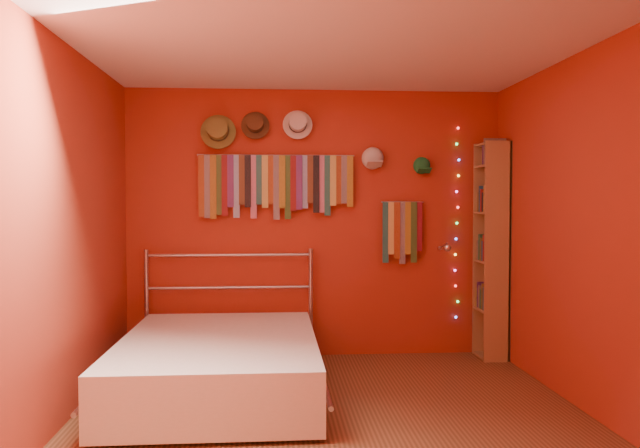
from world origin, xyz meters
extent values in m
plane|color=brown|center=(0.00, 0.00, 0.00)|extent=(3.50, 3.50, 0.00)
cube|color=#A1201A|center=(0.00, 1.75, 1.25)|extent=(3.50, 0.02, 2.50)
cube|color=#A1201A|center=(1.75, 0.00, 1.25)|extent=(0.02, 3.50, 2.50)
cube|color=#A1201A|center=(-1.75, 0.00, 1.25)|extent=(0.02, 3.50, 2.50)
cube|color=white|center=(0.00, 0.00, 2.50)|extent=(3.50, 3.50, 0.02)
cylinder|color=#ACACB1|center=(-0.37, 1.70, 1.88)|extent=(1.45, 0.01, 0.01)
cube|color=maroon|center=(-1.05, 1.69, 1.60)|extent=(0.06, 0.01, 0.57)
cube|color=navy|center=(-1.00, 1.68, 1.59)|extent=(0.06, 0.01, 0.58)
cube|color=brown|center=(-0.95, 1.68, 1.59)|extent=(0.06, 0.01, 0.59)
cube|color=#305020|center=(-0.89, 1.69, 1.61)|extent=(0.06, 0.01, 0.55)
cube|color=maroon|center=(-0.84, 1.68, 1.60)|extent=(0.06, 0.01, 0.56)
cube|color=#3B175F|center=(-0.79, 1.68, 1.64)|extent=(0.06, 0.01, 0.48)
cube|color=#7DA4DF|center=(-0.73, 1.69, 1.59)|extent=(0.06, 0.01, 0.58)
cube|color=#4F321A|center=(-0.68, 1.68, 1.65)|extent=(0.06, 0.01, 0.46)
cube|color=black|center=(-0.63, 1.68, 1.64)|extent=(0.06, 0.01, 0.48)
cube|color=#AC5685|center=(-0.58, 1.69, 1.59)|extent=(0.06, 0.01, 0.58)
cube|color=#175253|center=(-0.52, 1.68, 1.66)|extent=(0.06, 0.01, 0.46)
cube|color=#ADA645|center=(-0.47, 1.68, 1.64)|extent=(0.06, 0.01, 0.49)
cube|color=maroon|center=(-0.42, 1.69, 1.66)|extent=(0.06, 0.01, 0.45)
cube|color=#131655|center=(-0.37, 1.68, 1.59)|extent=(0.06, 0.01, 0.60)
cube|color=olive|center=(-0.31, 1.68, 1.64)|extent=(0.06, 0.01, 0.49)
cube|color=#205020|center=(-0.26, 1.69, 1.59)|extent=(0.06, 0.01, 0.59)
cube|color=#64140F|center=(-0.21, 1.68, 1.62)|extent=(0.06, 0.01, 0.52)
cube|color=#371861|center=(-0.15, 1.68, 1.63)|extent=(0.06, 0.01, 0.50)
cube|color=#687FBA|center=(-0.10, 1.69, 1.64)|extent=(0.06, 0.01, 0.49)
cube|color=#4E2F1A|center=(-0.05, 1.68, 1.66)|extent=(0.06, 0.01, 0.44)
cube|color=black|center=(0.00, 1.68, 1.62)|extent=(0.06, 0.01, 0.53)
cube|color=#AC5683|center=(0.06, 1.69, 1.62)|extent=(0.06, 0.01, 0.53)
cube|color=#195A51|center=(0.11, 1.68, 1.60)|extent=(0.06, 0.01, 0.56)
cube|color=#B9B34A|center=(0.16, 1.68, 1.65)|extent=(0.06, 0.01, 0.47)
cube|color=maroon|center=(0.21, 1.69, 1.66)|extent=(0.06, 0.01, 0.45)
cube|color=#121650|center=(0.27, 1.68, 1.66)|extent=(0.06, 0.01, 0.45)
cube|color=olive|center=(0.32, 1.68, 1.64)|extent=(0.06, 0.01, 0.48)
cylinder|color=#ACACB1|center=(0.82, 1.70, 1.45)|extent=(0.40, 0.01, 0.01)
cube|color=#195855|center=(0.66, 1.69, 1.16)|extent=(0.06, 0.01, 0.57)
cube|color=tan|center=(0.71, 1.68, 1.20)|extent=(0.06, 0.01, 0.49)
cube|color=maroon|center=(0.76, 1.68, 1.18)|extent=(0.06, 0.01, 0.53)
cube|color=navy|center=(0.82, 1.69, 1.16)|extent=(0.06, 0.01, 0.58)
cube|color=olive|center=(0.87, 1.68, 1.20)|extent=(0.06, 0.01, 0.49)
cube|color=#294F1F|center=(0.92, 1.68, 1.17)|extent=(0.06, 0.01, 0.57)
cube|color=maroon|center=(0.98, 1.69, 1.22)|extent=(0.06, 0.01, 0.47)
cylinder|color=olive|center=(-0.90, 1.69, 2.09)|extent=(0.32, 0.08, 0.32)
cylinder|color=olive|center=(-0.90, 1.63, 2.11)|extent=(0.19, 0.16, 0.21)
cylinder|color=#332314|center=(-0.90, 1.66, 2.10)|extent=(0.20, 0.06, 0.20)
cylinder|color=#4C311B|center=(-0.56, 1.69, 2.16)|extent=(0.26, 0.06, 0.26)
cylinder|color=#4C311B|center=(-0.56, 1.65, 2.17)|extent=(0.15, 0.13, 0.17)
cylinder|color=black|center=(-0.56, 1.67, 2.16)|extent=(0.16, 0.05, 0.16)
cylinder|color=silver|center=(-0.17, 1.69, 2.16)|extent=(0.28, 0.07, 0.27)
cylinder|color=silver|center=(-0.17, 1.64, 2.18)|extent=(0.16, 0.14, 0.18)
cylinder|color=black|center=(-0.17, 1.67, 2.17)|extent=(0.17, 0.06, 0.17)
ellipsoid|color=silver|center=(0.53, 1.70, 1.86)|extent=(0.19, 0.15, 0.19)
cube|color=silver|center=(0.53, 1.58, 1.80)|extent=(0.14, 0.10, 0.06)
ellipsoid|color=#1B7A36|center=(1.00, 1.70, 1.80)|extent=(0.17, 0.13, 0.17)
cube|color=#1B7A36|center=(1.00, 1.60, 1.74)|extent=(0.12, 0.09, 0.05)
sphere|color=#FF3333|center=(1.35, 1.71, 2.15)|extent=(0.02, 0.02, 0.02)
sphere|color=#33FF4C|center=(1.34, 1.71, 2.00)|extent=(0.02, 0.02, 0.02)
sphere|color=#4C66FF|center=(1.36, 1.71, 1.85)|extent=(0.02, 0.02, 0.02)
sphere|color=yellow|center=(1.36, 1.71, 1.70)|extent=(0.02, 0.02, 0.02)
sphere|color=#FF4CCC|center=(1.34, 1.71, 1.55)|extent=(0.02, 0.02, 0.02)
sphere|color=#FF3333|center=(1.35, 1.71, 1.40)|extent=(0.02, 0.02, 0.02)
sphere|color=#33FF4C|center=(1.35, 1.71, 1.25)|extent=(0.02, 0.02, 0.02)
sphere|color=#4C66FF|center=(1.34, 1.71, 1.10)|extent=(0.02, 0.02, 0.02)
sphere|color=yellow|center=(1.33, 1.71, 0.95)|extent=(0.02, 0.02, 0.02)
sphere|color=#FF4CCC|center=(1.33, 1.71, 0.80)|extent=(0.02, 0.02, 0.02)
sphere|color=#FF3333|center=(1.34, 1.71, 0.65)|extent=(0.02, 0.02, 0.02)
sphere|color=#33FF4C|center=(1.36, 1.71, 0.50)|extent=(0.02, 0.02, 0.02)
sphere|color=#4C66FF|center=(1.34, 1.71, 0.35)|extent=(0.02, 0.02, 0.02)
cylinder|color=#ACACB1|center=(1.19, 1.73, 1.01)|extent=(0.04, 0.03, 0.04)
cylinder|color=#ACACB1|center=(1.19, 1.61, 1.04)|extent=(0.01, 0.26, 0.08)
sphere|color=white|center=(1.19, 1.48, 1.03)|extent=(0.07, 0.07, 0.07)
cube|color=#A18148|center=(1.62, 1.37, 1.00)|extent=(0.24, 0.02, 2.00)
cube|color=#A18148|center=(1.62, 1.69, 1.00)|extent=(0.24, 0.02, 2.00)
cube|color=#A18148|center=(1.74, 1.53, 1.00)|extent=(0.02, 0.34, 2.00)
cube|color=#A18148|center=(1.62, 1.53, 0.02)|extent=(0.24, 0.32, 0.02)
cube|color=#A18148|center=(1.62, 1.53, 0.45)|extent=(0.24, 0.32, 0.02)
cube|color=#A18148|center=(1.62, 1.53, 0.90)|extent=(0.24, 0.32, 0.02)
cube|color=#A18148|center=(1.62, 1.53, 1.35)|extent=(0.24, 0.32, 0.02)
cube|color=#A18148|center=(1.62, 1.53, 1.78)|extent=(0.24, 0.32, 0.02)
cube|color=#A18148|center=(1.62, 1.53, 1.98)|extent=(0.24, 0.32, 0.02)
cylinder|color=#ACACB1|center=(-1.55, 1.65, 0.51)|extent=(0.04, 0.04, 1.02)
cylinder|color=#ACACB1|center=(-0.05, 1.65, 0.51)|extent=(0.04, 0.04, 1.02)
cylinder|color=#ACACB1|center=(-0.80, 1.65, 0.38)|extent=(1.50, 0.03, 0.03)
cylinder|color=#ACACB1|center=(-0.80, 1.65, 0.66)|extent=(1.50, 0.03, 0.03)
cylinder|color=#ACACB1|center=(-0.80, 1.65, 0.96)|extent=(1.50, 0.03, 0.03)
cube|color=silver|center=(-0.80, 0.58, 0.23)|extent=(1.44, 2.04, 0.41)
cylinder|color=#ACACB1|center=(-1.55, 0.58, 0.21)|extent=(0.04, 2.04, 0.03)
cylinder|color=#ACACB1|center=(-0.05, 0.58, 0.21)|extent=(0.04, 2.04, 0.03)
camera|label=1|loc=(-0.38, -4.10, 1.45)|focal=35.00mm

